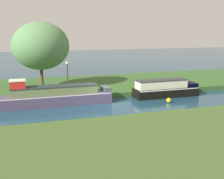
{
  "coord_description": "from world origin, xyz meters",
  "views": [
    {
      "loc": [
        -6.27,
        -20.01,
        5.5
      ],
      "look_at": [
        0.69,
        1.2,
        0.9
      ],
      "focal_mm": 46.26,
      "sensor_mm": 36.0,
      "label": 1
    }
  ],
  "objects_px": {
    "willow_tree_left": "(41,46)",
    "lamp_post": "(67,72)",
    "slate_narrowboat": "(52,96)",
    "mooring_post_near": "(33,91)",
    "black_barge": "(165,89)",
    "channel_buoy": "(169,100)"
  },
  "relations": [
    {
      "from": "lamp_post",
      "to": "channel_buoy",
      "type": "bearing_deg",
      "value": -34.48
    },
    {
      "from": "slate_narrowboat",
      "to": "channel_buoy",
      "type": "height_order",
      "value": "slate_narrowboat"
    },
    {
      "from": "willow_tree_left",
      "to": "lamp_post",
      "type": "relative_size",
      "value": 2.3
    },
    {
      "from": "slate_narrowboat",
      "to": "black_barge",
      "type": "bearing_deg",
      "value": -0.0
    },
    {
      "from": "lamp_post",
      "to": "mooring_post_near",
      "type": "relative_size",
      "value": 2.98
    },
    {
      "from": "black_barge",
      "to": "slate_narrowboat",
      "type": "bearing_deg",
      "value": 180.0
    },
    {
      "from": "lamp_post",
      "to": "mooring_post_near",
      "type": "height_order",
      "value": "lamp_post"
    },
    {
      "from": "lamp_post",
      "to": "slate_narrowboat",
      "type": "bearing_deg",
      "value": -121.08
    },
    {
      "from": "black_barge",
      "to": "willow_tree_left",
      "type": "distance_m",
      "value": 11.33
    },
    {
      "from": "slate_narrowboat",
      "to": "mooring_post_near",
      "type": "distance_m",
      "value": 2.02
    },
    {
      "from": "willow_tree_left",
      "to": "mooring_post_near",
      "type": "xyz_separation_m",
      "value": [
        -1.01,
        -3.14,
        -3.33
      ]
    },
    {
      "from": "slate_narrowboat",
      "to": "willow_tree_left",
      "type": "bearing_deg",
      "value": 93.18
    },
    {
      "from": "slate_narrowboat",
      "to": "lamp_post",
      "type": "height_order",
      "value": "lamp_post"
    },
    {
      "from": "slate_narrowboat",
      "to": "lamp_post",
      "type": "bearing_deg",
      "value": 58.92
    },
    {
      "from": "slate_narrowboat",
      "to": "lamp_post",
      "type": "xyz_separation_m",
      "value": [
        1.68,
        2.79,
        1.34
      ]
    },
    {
      "from": "black_barge",
      "to": "mooring_post_near",
      "type": "distance_m",
      "value": 10.82
    },
    {
      "from": "slate_narrowboat",
      "to": "lamp_post",
      "type": "relative_size",
      "value": 3.58
    },
    {
      "from": "willow_tree_left",
      "to": "lamp_post",
      "type": "distance_m",
      "value": 3.46
    },
    {
      "from": "black_barge",
      "to": "willow_tree_left",
      "type": "relative_size",
      "value": 0.95
    },
    {
      "from": "mooring_post_near",
      "to": "channel_buoy",
      "type": "bearing_deg",
      "value": -19.76
    },
    {
      "from": "slate_narrowboat",
      "to": "willow_tree_left",
      "type": "xyz_separation_m",
      "value": [
        -0.26,
        4.7,
        3.47
      ]
    },
    {
      "from": "black_barge",
      "to": "mooring_post_near",
      "type": "relative_size",
      "value": 6.51
    }
  ]
}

